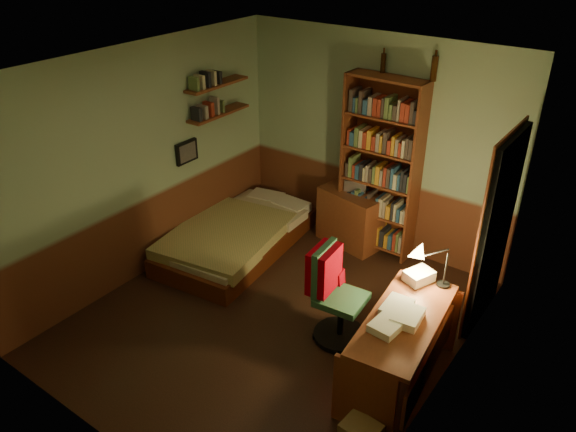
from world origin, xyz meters
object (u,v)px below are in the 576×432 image
Objects in this scene: mini_stereo at (356,184)px; desk_lamp at (448,255)px; office_chair at (342,296)px; bed at (237,227)px; bookshelf at (380,168)px; desk at (401,350)px; dresser at (350,218)px.

mini_stereo is 2.15m from desk_lamp.
office_chair reaches higher than mini_stereo.
bookshelf is at bearing 30.75° from bed.
mini_stereo is 2.55m from desk.
desk is at bearing -37.96° from dresser.
desk is 0.94m from desk_lamp.
dresser is at bearing -162.46° from bookshelf.
bookshelf is at bearing 26.54° from dresser.
dresser is (1.05, 0.95, 0.05)m from bed.
dresser is 0.78× the size of office_chair.
desk_lamp is (0.08, 0.63, 0.69)m from desk.
mini_stereo reaches higher than dresser.
mini_stereo is at bearing 39.49° from bed.
mini_stereo is 1.97m from office_chair.
desk_lamp is 0.65× the size of office_chair.
desk_lamp reaches higher than desk.
desk_lamp reaches higher than office_chair.
desk is at bearing -54.26° from bookshelf.
bed is at bearing -154.50° from mini_stereo.
office_chair is at bearing -51.19° from dresser.
bed is 2.77m from desk.
office_chair is (0.85, -1.63, 0.15)m from dresser.
office_chair is at bearing -26.00° from bed.
dresser is 1.20× the size of desk_lamp.
bed is 0.96× the size of bookshelf.
bed is 3.10× the size of desk_lamp.
mini_stereo is 0.27× the size of office_chair.
dresser is 2.41m from desk.
bed is at bearing -140.70° from bookshelf.
dresser is at bearing 35.59° from bed.
mini_stereo is 0.44m from bookshelf.
dresser is at bearing 124.75° from desk.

